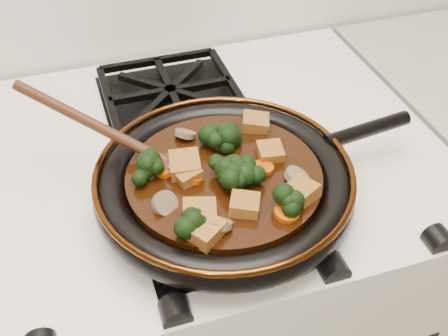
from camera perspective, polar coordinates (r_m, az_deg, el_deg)
name	(u,v)px	position (r m, az deg, el deg)	size (l,w,h in m)	color
stove	(201,317)	(1.21, -2.33, -14.93)	(0.76, 0.60, 0.90)	white
burner_grate_front	(221,205)	(0.76, -0.30, -3.81)	(0.23, 0.23, 0.03)	black
burner_grate_back	(171,95)	(0.97, -5.40, 7.40)	(0.23, 0.23, 0.03)	black
skillet	(225,182)	(0.75, 0.14, -1.45)	(0.47, 0.35, 0.05)	black
braising_sauce	(224,180)	(0.75, 0.00, -1.21)	(0.26, 0.26, 0.02)	black
tofu_cube_0	(200,215)	(0.68, -2.50, -4.79)	(0.04, 0.04, 0.02)	#915C21
tofu_cube_1	(255,123)	(0.81, 3.20, 4.56)	(0.04, 0.03, 0.02)	#915C21
tofu_cube_2	(302,191)	(0.71, 7.90, -2.37)	(0.03, 0.04, 0.02)	#915C21
tofu_cube_3	(270,153)	(0.76, 4.69, 1.57)	(0.03, 0.03, 0.02)	#915C21
tofu_cube_4	(185,166)	(0.74, -3.98, 0.22)	(0.04, 0.04, 0.02)	#915C21
tofu_cube_5	(245,205)	(0.69, 2.10, -3.81)	(0.04, 0.03, 0.02)	#915C21
tofu_cube_6	(186,174)	(0.73, -3.86, -0.61)	(0.04, 0.03, 0.02)	#915C21
tofu_cube_7	(204,230)	(0.66, -2.02, -6.33)	(0.04, 0.04, 0.02)	#915C21
broccoli_floret_0	(148,170)	(0.73, -7.71, -0.25)	(0.06, 0.06, 0.05)	black
broccoli_floret_1	(221,136)	(0.79, -0.26, 3.30)	(0.06, 0.06, 0.05)	black
broccoli_floret_2	(219,143)	(0.78, -0.55, 2.54)	(0.06, 0.06, 0.05)	black
broccoli_floret_3	(245,174)	(0.72, 2.14, -0.59)	(0.06, 0.06, 0.06)	black
broccoli_floret_4	(195,224)	(0.67, -2.93, -5.70)	(0.06, 0.06, 0.05)	black
broccoli_floret_5	(290,206)	(0.68, 6.68, -3.84)	(0.06, 0.06, 0.05)	black
broccoli_floret_6	(239,183)	(0.71, 1.49, -1.54)	(0.06, 0.06, 0.06)	black
broccoli_floret_7	(226,167)	(0.73, 0.18, 0.06)	(0.06, 0.06, 0.05)	black
broccoli_floret_8	(234,180)	(0.72, 1.05, -1.20)	(0.06, 0.06, 0.05)	black
carrot_coin_0	(165,169)	(0.74, -5.98, -0.15)	(0.03, 0.03, 0.01)	#BE4405
carrot_coin_1	(287,212)	(0.69, 6.40, -4.51)	(0.03, 0.03, 0.01)	#BE4405
carrot_coin_2	(195,210)	(0.69, -2.92, -4.33)	(0.03, 0.03, 0.01)	#BE4405
carrot_coin_3	(177,169)	(0.74, -4.82, -0.07)	(0.03, 0.03, 0.01)	#BE4405
carrot_coin_4	(193,177)	(0.73, -3.17, -0.94)	(0.03, 0.03, 0.01)	#BE4405
carrot_coin_5	(263,168)	(0.74, 3.96, 0.01)	(0.03, 0.03, 0.01)	#BE4405
mushroom_slice_0	(165,204)	(0.69, -6.02, -3.62)	(0.03, 0.03, 0.01)	brown
mushroom_slice_1	(217,223)	(0.67, -0.67, -5.66)	(0.04, 0.04, 0.01)	brown
mushroom_slice_2	(297,177)	(0.73, 7.42, -0.91)	(0.03, 0.03, 0.01)	brown
mushroom_slice_3	(185,134)	(0.80, -3.96, 3.48)	(0.03, 0.03, 0.01)	brown
mushroom_slice_4	(153,164)	(0.75, -7.22, 0.44)	(0.04, 0.04, 0.01)	brown
wooden_spoon	(127,141)	(0.76, -9.86, 2.70)	(0.13, 0.11, 0.24)	#411E0E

